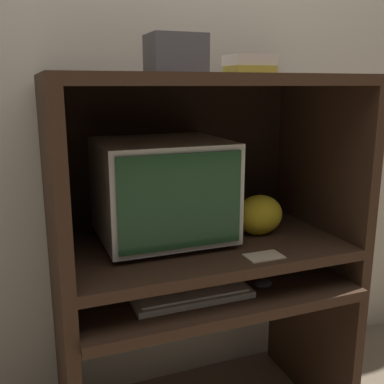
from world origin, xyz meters
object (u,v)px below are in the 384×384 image
(crt_monitor, at_px, (162,189))
(snack_bag, at_px, (259,215))
(storage_box, at_px, (175,54))
(book_stack, at_px, (249,64))
(mouse, at_px, (264,284))
(keyboard, at_px, (192,295))

(crt_monitor, relative_size, snack_bag, 2.43)
(storage_box, bearing_deg, book_stack, -4.94)
(crt_monitor, bearing_deg, mouse, -39.49)
(crt_monitor, relative_size, keyboard, 1.12)
(crt_monitor, height_order, snack_bag, crt_monitor)
(keyboard, relative_size, storage_box, 2.29)
(crt_monitor, xyz_separation_m, book_stack, (0.28, -0.11, 0.43))
(storage_box, bearing_deg, keyboard, -87.77)
(crt_monitor, distance_m, mouse, 0.48)
(crt_monitor, bearing_deg, keyboard, -82.50)
(mouse, bearing_deg, storage_box, 150.58)
(keyboard, distance_m, mouse, 0.26)
(crt_monitor, xyz_separation_m, snack_bag, (0.35, -0.07, -0.11))
(snack_bag, distance_m, storage_box, 0.66)
(mouse, xyz_separation_m, storage_box, (-0.26, 0.15, 0.76))
(crt_monitor, bearing_deg, storage_box, -74.95)
(crt_monitor, height_order, keyboard, crt_monitor)
(keyboard, bearing_deg, crt_monitor, 97.50)
(crt_monitor, bearing_deg, book_stack, -21.70)
(keyboard, xyz_separation_m, snack_bag, (0.33, 0.15, 0.20))
(mouse, relative_size, snack_bag, 0.36)
(keyboard, xyz_separation_m, book_stack, (0.25, 0.11, 0.74))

